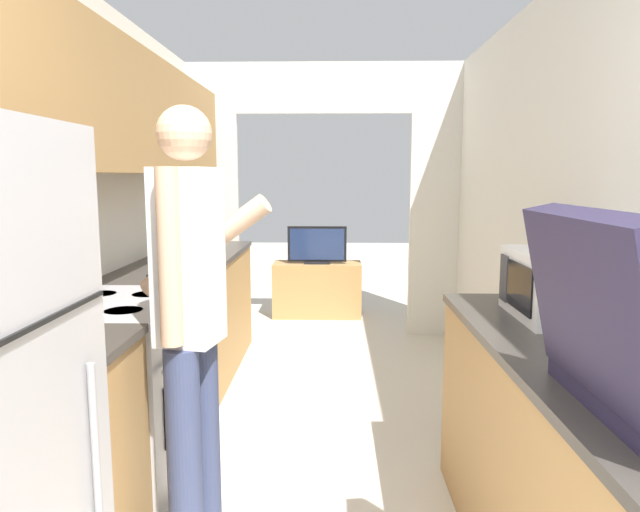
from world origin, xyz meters
TOP-DOWN VIEW (x-y plane):
  - wall_left at (-1.20, 2.09)m, footprint 0.38×7.01m
  - wall_right at (1.28, 1.71)m, footprint 0.06×7.01m
  - wall_far_with_doorway at (0.00, 4.64)m, footprint 2.89×0.06m
  - counter_left at (-0.95, 2.85)m, footprint 0.62×3.44m
  - counter_right at (0.95, 1.17)m, footprint 0.62×1.89m
  - range_oven at (-0.94, 1.90)m, footprint 0.66×0.78m
  - person at (-0.44, 1.42)m, footprint 0.56×0.42m
  - microwave at (1.03, 1.63)m, footprint 0.40×0.48m
  - tv_cabinet at (-0.08, 5.33)m, footprint 0.93×0.42m
  - television at (-0.08, 5.29)m, footprint 0.62×0.16m
  - knife at (-0.93, 2.52)m, footprint 0.13×0.32m

SIDE VIEW (x-z plane):
  - tv_cabinet at x=-0.08m, z-range 0.00..0.57m
  - counter_left at x=-0.95m, z-range 0.00..0.92m
  - counter_right at x=0.95m, z-range 0.00..0.92m
  - range_oven at x=-0.94m, z-range -0.06..0.99m
  - television at x=-0.08m, z-range 0.57..0.96m
  - knife at x=-0.93m, z-range 0.91..0.93m
  - person at x=-0.44m, z-range 0.07..1.81m
  - microwave at x=1.03m, z-range 0.92..1.19m
  - wall_right at x=1.28m, z-range 0.00..2.50m
  - wall_far_with_doorway at x=0.00m, z-range 0.19..2.69m
  - wall_left at x=-1.20m, z-range 0.25..2.75m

